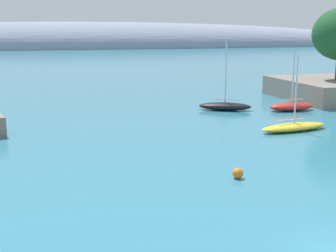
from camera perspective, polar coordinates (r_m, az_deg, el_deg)
distant_ridge at (r=253.32m, az=-10.22°, el=9.74°), size 390.24×51.68×27.93m
sailboat_black_near_shore at (r=55.22m, az=7.24°, el=2.56°), size 6.67×4.59×8.22m
sailboat_red_outer_mooring at (r=56.54m, az=15.41°, el=2.46°), size 5.68×2.35×7.49m
sailboat_yellow_end_of_line at (r=45.27m, az=15.69°, el=-0.05°), size 7.58×3.03×7.36m
mooring_buoy_orange at (r=30.11m, az=8.85°, el=-5.94°), size 0.72×0.72×0.72m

